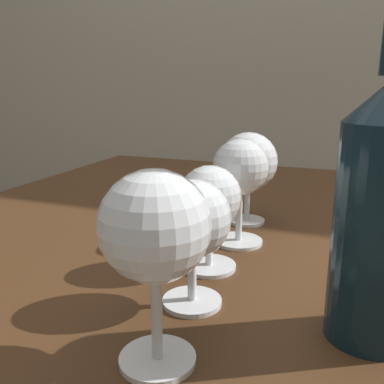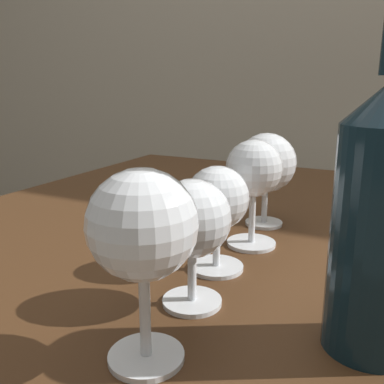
% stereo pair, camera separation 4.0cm
% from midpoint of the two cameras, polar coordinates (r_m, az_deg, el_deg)
% --- Properties ---
extents(dining_table, '(1.20, 0.97, 0.70)m').
position_cam_midpoint_polar(dining_table, '(0.70, 12.28, -11.21)').
color(dining_table, '#472B16').
rests_on(dining_table, ground_plane).
extents(wine_glass_white, '(0.09, 0.09, 0.16)m').
position_cam_midpoint_polar(wine_glass_white, '(0.32, -8.66, -4.85)').
color(wine_glass_white, white).
rests_on(wine_glass_white, dining_table).
extents(wine_glass_port, '(0.08, 0.08, 0.13)m').
position_cam_midpoint_polar(wine_glass_port, '(0.41, -2.81, -4.14)').
color(wine_glass_port, white).
rests_on(wine_glass_port, dining_table).
extents(wine_glass_cabernet, '(0.07, 0.07, 0.13)m').
position_cam_midpoint_polar(wine_glass_cabernet, '(0.49, 0.03, -1.25)').
color(wine_glass_cabernet, white).
rests_on(wine_glass_cabernet, dining_table).
extents(wine_glass_pinot, '(0.08, 0.08, 0.15)m').
position_cam_midpoint_polar(wine_glass_pinot, '(0.57, 4.46, 2.76)').
color(wine_glass_pinot, white).
rests_on(wine_glass_pinot, dining_table).
extents(wine_glass_merlot, '(0.09, 0.09, 0.14)m').
position_cam_midpoint_polar(wine_glass_merlot, '(0.67, 5.90, 4.02)').
color(wine_glass_merlot, white).
rests_on(wine_glass_merlot, dining_table).
extents(wine_bottle, '(0.07, 0.07, 0.31)m').
position_cam_midpoint_polar(wine_bottle, '(0.37, 21.14, -2.00)').
color(wine_bottle, '#0F232D').
rests_on(wine_bottle, dining_table).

